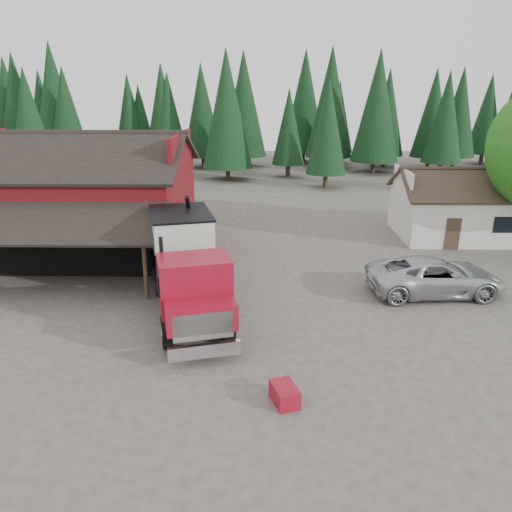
{
  "coord_description": "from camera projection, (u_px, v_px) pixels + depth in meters",
  "views": [
    {
      "loc": [
        -0.07,
        -19.58,
        9.56
      ],
      "look_at": [
        -0.45,
        3.23,
        1.8
      ],
      "focal_mm": 35.0,
      "sensor_mm": 36.0,
      "label": 1
    }
  ],
  "objects": [
    {
      "name": "ground",
      "position": [
        265.0,
        319.0,
        21.61
      ],
      "size": [
        120.0,
        120.0,
        0.0
      ],
      "primitive_type": "plane",
      "color": "#4E483D",
      "rests_on": "ground"
    },
    {
      "name": "near_pine_d",
      "position": [
        227.0,
        109.0,
        51.48
      ],
      "size": [
        5.28,
        5.28,
        13.4
      ],
      "color": "#382619",
      "rests_on": "ground"
    },
    {
      "name": "feed_truck",
      "position": [
        187.0,
        262.0,
        22.07
      ],
      "size": [
        5.33,
        10.77,
        4.7
      ],
      "rotation": [
        0.0,
        0.0,
        0.26
      ],
      "color": "black",
      "rests_on": "ground"
    },
    {
      "name": "equip_box",
      "position": [
        285.0,
        394.0,
        15.82
      ],
      "size": [
        1.02,
        1.27,
        0.6
      ],
      "primitive_type": "cube",
      "rotation": [
        0.0,
        0.0,
        0.33
      ],
      "color": "maroon",
      "rests_on": "ground"
    },
    {
      "name": "red_barn",
      "position": [
        85.0,
        206.0,
        30.29
      ],
      "size": [
        12.8,
        13.63,
        7.18
      ],
      "color": "maroon",
      "rests_on": "ground"
    },
    {
      "name": "near_pine_a",
      "position": [
        29.0,
        123.0,
        46.41
      ],
      "size": [
        4.4,
        4.4,
        11.4
      ],
      "color": "#382619",
      "rests_on": "ground"
    },
    {
      "name": "conifer_backdrop",
      "position": [
        265.0,
        169.0,
        61.36
      ],
      "size": [
        76.0,
        16.0,
        16.0
      ],
      "primitive_type": null,
      "color": "black",
      "rests_on": "ground"
    },
    {
      "name": "farmhouse",
      "position": [
        460.0,
        212.0,
        33.16
      ],
      "size": [
        8.6,
        6.42,
        4.65
      ],
      "color": "silver",
      "rests_on": "ground"
    },
    {
      "name": "near_pine_b",
      "position": [
        328.0,
        127.0,
        48.01
      ],
      "size": [
        3.96,
        3.96,
        10.4
      ],
      "color": "#382619",
      "rests_on": "ground"
    },
    {
      "name": "silver_car",
      "position": [
        435.0,
        276.0,
        24.03
      ],
      "size": [
        6.65,
        3.45,
        1.79
      ],
      "primitive_type": "imported",
      "rotation": [
        0.0,
        0.0,
        1.65
      ],
      "color": "#B8BAC1",
      "rests_on": "ground"
    }
  ]
}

